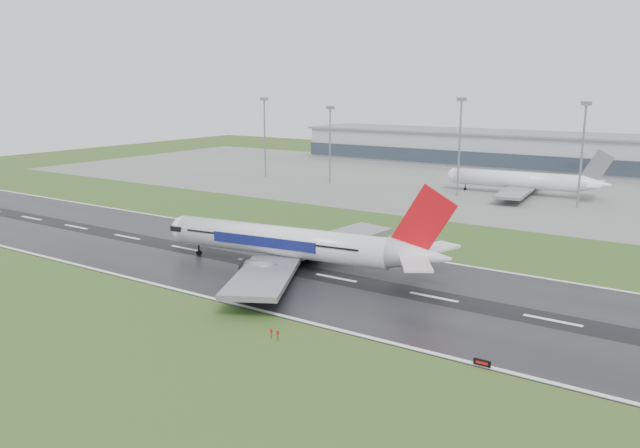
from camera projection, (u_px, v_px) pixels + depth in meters
The scene contains 11 objects.
ground at pixel (336, 278), 119.44m from camera, with size 520.00×520.00×0.00m, color #2D4B1B.
runway at pixel (336, 278), 119.43m from camera, with size 400.00×45.00×0.10m, color black.
apron at pixel (525, 190), 221.00m from camera, with size 400.00×130.00×0.08m, color slate.
terminal at pixel (566, 154), 268.15m from camera, with size 240.00×36.00×15.00m, color #999BA4.
main_airliner at pixel (298, 225), 123.15m from camera, with size 61.33×58.41×18.11m, color silver, non-canonical shape.
parked_airliner at pixel (522, 171), 209.57m from camera, with size 54.07×50.34×15.85m, color white, non-canonical shape.
runway_sign at pixel (482, 363), 81.67m from camera, with size 2.30×0.26×1.04m, color black, non-canonical shape.
floodmast_0 at pixel (265, 139), 249.90m from camera, with size 0.64×0.64×30.30m, color gray.
floodmast_1 at pixel (330, 147), 233.41m from camera, with size 0.64×0.64×27.52m, color gray.
floodmast_2 at pixel (459, 149), 205.65m from camera, with size 0.64×0.64×31.08m, color gray.
floodmast_3 at pixel (582, 158), 185.13m from camera, with size 0.64×0.64×30.32m, color gray.
Camera 1 is at (60.90, -96.90, 35.84)m, focal length 35.18 mm.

